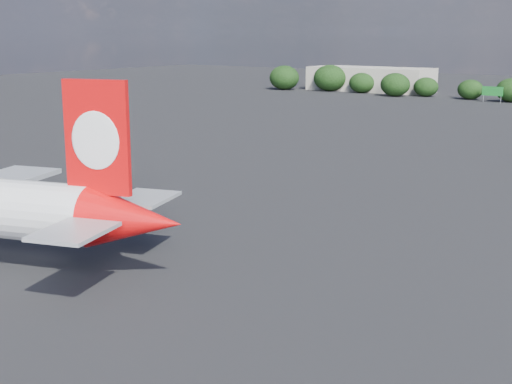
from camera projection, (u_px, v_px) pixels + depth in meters
The scene contains 3 objects.
ground at pixel (360, 172), 102.94m from camera, with size 500.00×500.00×0.00m, color black.
terminal_building at pixel (370, 79), 243.65m from camera, with size 42.00×16.00×8.00m.
highway_sign at pixel (493, 91), 204.43m from camera, with size 6.00×0.30×4.50m.
Camera 1 is at (46.74, -30.83, 19.89)m, focal length 50.00 mm.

